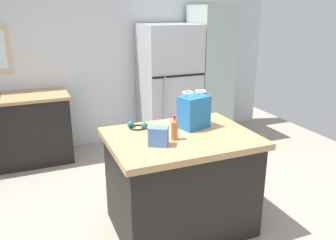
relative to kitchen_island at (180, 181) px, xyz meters
The scene contains 10 objects.
ground 0.55m from the kitchen_island, 153.16° to the right, with size 6.80×6.80×0.00m, color #9E9384.
back_wall 2.62m from the kitchen_island, 96.76° to the left, with size 5.66×0.13×2.57m.
kitchen_island is the anchor object (origin of this frame).
refrigerator 2.20m from the kitchen_island, 70.15° to the left, with size 0.79×0.75×1.76m.
tall_cabinet 2.53m from the kitchen_island, 55.32° to the left, with size 0.51×0.68×2.02m.
sink_counter 2.57m from the kitchen_island, 125.85° to the left, with size 1.58×0.64×1.10m.
shopping_bag 0.65m from the kitchen_island, 36.72° to the left, with size 0.30×0.25×0.35m.
small_box 0.61m from the kitchen_island, 152.75° to the right, with size 0.16×0.11×0.16m, color #4775B7.
bottle 0.56m from the kitchen_island, 143.30° to the right, with size 0.06×0.06×0.21m.
ear_defenders 0.65m from the kitchen_island, 132.40° to the left, with size 0.21×0.21×0.06m.
Camera 1 is at (-0.93, -2.45, 1.99)m, focal length 37.09 mm.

